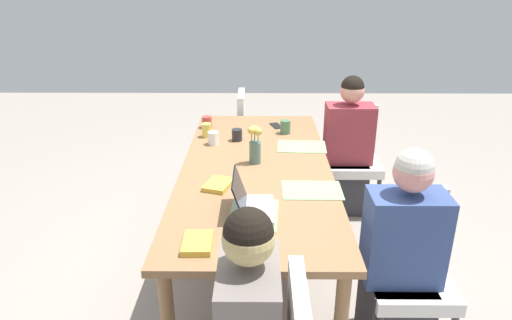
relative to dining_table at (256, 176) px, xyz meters
name	(u,v)px	position (x,y,z in m)	size (l,w,h in m)	color
ground_plane	(256,261)	(0.00, 0.00, -0.69)	(10.00, 10.00, 0.00)	gray
dining_table	(256,176)	(0.00, 0.00, 0.00)	(2.34, 1.00, 0.76)	olive
chair_near_left_mid	(407,262)	(-0.72, -0.84, -0.19)	(0.44, 0.44, 0.90)	silver
person_near_left_mid	(400,266)	(-0.79, -0.78, -0.16)	(0.36, 0.40, 1.19)	#2D2D33
chair_near_left_far	(352,152)	(0.93, -0.84, -0.19)	(0.44, 0.44, 0.90)	silver
person_near_left_far	(347,153)	(0.85, -0.78, -0.16)	(0.36, 0.40, 1.19)	#2D2D33
chair_head_right_right_near	(253,133)	(1.45, 0.04, -0.19)	(0.44, 0.44, 0.90)	silver
flower_vase	(255,145)	(0.07, 0.01, 0.20)	(0.08, 0.10, 0.27)	#4C6B60
placemat_head_left_left_near	(254,214)	(-0.66, 0.01, 0.07)	(0.36, 0.26, 0.00)	#7FAD70
placemat_near_left_mid	(312,190)	(-0.36, -0.34, 0.07)	(0.36, 0.26, 0.00)	#7FAD70
placemat_near_left_far	(302,147)	(0.38, -0.34, 0.07)	(0.36, 0.26, 0.00)	#7FAD70
laptop_head_left_left_near	(249,204)	(-0.61, 0.03, 0.11)	(0.32, 0.22, 0.21)	silver
coffee_mug_near_left	(285,127)	(0.69, -0.23, 0.12)	(0.08, 0.08, 0.11)	#47704C
coffee_mug_near_right	(207,122)	(0.83, 0.42, 0.12)	(0.08, 0.08, 0.10)	#AD3D38
coffee_mug_centre_left	(207,130)	(0.60, 0.39, 0.12)	(0.08, 0.08, 0.11)	#DBC64C
coffee_mug_centre_right	(237,135)	(0.52, 0.15, 0.12)	(0.08, 0.08, 0.09)	#232328
coffee_mug_far_left	(213,138)	(0.43, 0.33, 0.12)	(0.08, 0.08, 0.10)	white
book_red_cover	(197,243)	(-0.96, 0.27, 0.09)	(0.20, 0.14, 0.03)	gold
book_blue_cover	(218,185)	(-0.31, 0.23, 0.08)	(0.20, 0.14, 0.03)	gold
phone_black	(276,126)	(0.88, -0.17, 0.07)	(0.15, 0.07, 0.01)	black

